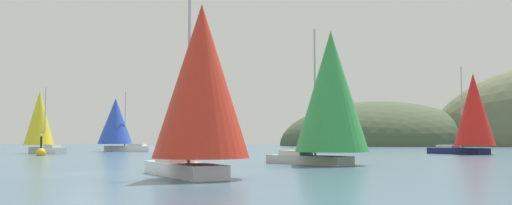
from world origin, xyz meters
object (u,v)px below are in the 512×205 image
(sailboat_yellow_sail, at_px, (40,120))
(sailboat_blue_spinnaker, at_px, (116,123))
(sailboat_red_spinnaker, at_px, (473,112))
(channel_buoy, at_px, (41,152))
(sailboat_green_sail, at_px, (330,94))
(sailboat_scarlet_sail, at_px, (200,86))

(sailboat_yellow_sail, xyz_separation_m, sailboat_blue_spinnaker, (3.44, 13.05, -0.00))
(sailboat_red_spinnaker, distance_m, sailboat_blue_spinnaker, 50.14)
(sailboat_red_spinnaker, bearing_deg, channel_buoy, -158.03)
(channel_buoy, bearing_deg, sailboat_green_sail, -21.98)
(sailboat_red_spinnaker, relative_size, channel_buoy, 4.10)
(sailboat_yellow_sail, relative_size, channel_buoy, 3.24)
(sailboat_scarlet_sail, bearing_deg, sailboat_blue_spinnaker, 124.32)
(sailboat_red_spinnaker, xyz_separation_m, sailboat_green_sail, (-12.08, -33.10, -0.06))
(sailboat_green_sail, xyz_separation_m, sailboat_blue_spinnaker, (-38.01, 35.19, -0.72))
(sailboat_red_spinnaker, height_order, sailboat_green_sail, sailboat_red_spinnaker)
(sailboat_scarlet_sail, distance_m, sailboat_blue_spinnaker, 60.94)
(sailboat_yellow_sail, bearing_deg, sailboat_scarlet_sail, -44.60)
(sailboat_red_spinnaker, xyz_separation_m, sailboat_scarlet_sail, (-15.73, -48.24, -0.82))
(sailboat_green_sail, bearing_deg, sailboat_yellow_sail, 151.90)
(sailboat_scarlet_sail, height_order, channel_buoy, sailboat_scarlet_sail)
(sailboat_yellow_sail, xyz_separation_m, sailboat_green_sail, (41.45, -22.13, 0.72))
(sailboat_scarlet_sail, bearing_deg, sailboat_red_spinnaker, 71.94)
(sailboat_red_spinnaker, distance_m, sailboat_green_sail, 35.23)
(sailboat_yellow_sail, relative_size, sailboat_green_sail, 0.86)
(sailboat_scarlet_sail, bearing_deg, sailboat_yellow_sail, 135.40)
(sailboat_yellow_sail, xyz_separation_m, channel_buoy, (6.47, -8.02, -3.95))
(sailboat_blue_spinnaker, bearing_deg, sailboat_green_sail, -42.79)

